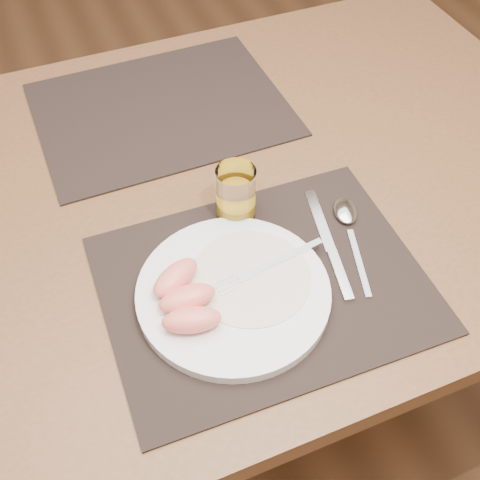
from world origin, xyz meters
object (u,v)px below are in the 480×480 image
fork (261,269)px  table (202,222)px  placemat_far (161,109)px  knife (331,251)px  juice_glass (236,196)px  placemat_near (264,284)px  plate (233,293)px  spoon (347,218)px

fork → table: bearing=95.2°
placemat_far → table: bearing=-91.1°
knife → juice_glass: 0.17m
placemat_near → juice_glass: bearing=84.3°
plate → spoon: bearing=16.9°
knife → placemat_near: bearing=-173.4°
table → spoon: spoon is taller
table → knife: (0.13, -0.21, 0.09)m
knife → placemat_far: bearing=106.9°
placemat_far → juice_glass: juice_glass is taller
placemat_near → plate: 0.05m
table → juice_glass: juice_glass is taller
knife → juice_glass: size_ratio=2.38×
table → juice_glass: (0.03, -0.08, 0.13)m
fork → knife: 0.12m
placemat_far → knife: 0.45m
placemat_near → knife: size_ratio=2.06×
placemat_far → plate: 0.45m
placemat_far → plate: bearing=-94.4°
placemat_far → fork: size_ratio=2.57×
table → juice_glass: size_ratio=15.24×
placemat_near → placemat_far: (-0.01, 0.44, 0.00)m
plate → knife: 0.16m
placemat_far → spoon: 0.42m
table → placemat_far: placemat_far is taller
knife → spoon: bearing=42.4°
placemat_far → juice_glass: 0.31m
plate → knife: plate is taller
placemat_near → fork: fork is taller
fork → plate: bearing=-161.4°
placemat_near → placemat_far: bearing=91.8°
table → plate: 0.25m
fork → spoon: (0.17, 0.05, -0.01)m
spoon → table: bearing=139.5°
fork → knife: bearing=0.7°
placemat_far → fork: bearing=-88.0°
plate → spoon: size_ratio=1.43×
table → placemat_near: bearing=-85.3°
placemat_far → spoon: spoon is taller
placemat_near → fork: (0.00, 0.01, 0.02)m
knife → juice_glass: bearing=129.1°
spoon → placemat_far: bearing=115.6°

